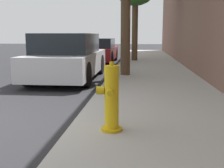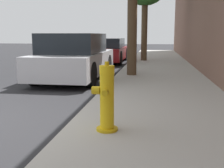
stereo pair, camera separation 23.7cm
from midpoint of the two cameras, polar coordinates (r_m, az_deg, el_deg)
sidewalk_slab at (r=4.09m, az=12.45°, el=-9.01°), size 2.75×40.00×0.14m
fire_hydrant at (r=3.64m, az=0.77°, el=-3.08°), size 0.34×0.36×0.91m
parked_car_near at (r=8.89m, az=-6.76°, el=5.40°), size 1.80×4.32×1.43m
parked_car_mid at (r=14.28m, az=-0.61°, el=6.80°), size 1.80×4.06×1.22m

